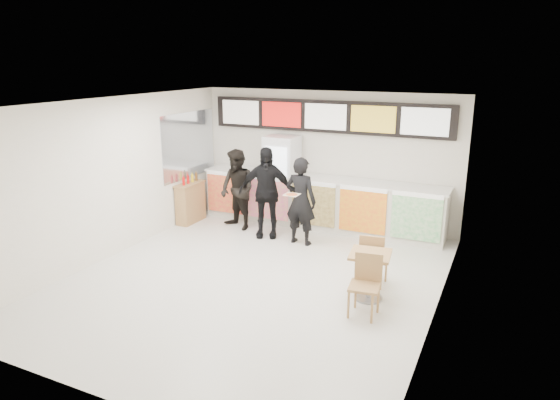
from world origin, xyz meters
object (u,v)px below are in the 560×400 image
Objects in this scene: drinks_fridge at (282,179)px; customer_main at (301,201)px; customer_left at (237,190)px; customer_mid at (266,192)px; cafe_table at (370,267)px; service_counter at (319,202)px; condiment_ledge at (191,202)px.

drinks_fridge is 1.11× the size of customer_main.
drinks_fridge is 1.11m from customer_left.
customer_mid is 1.20× the size of cafe_table.
customer_mid is (0.79, -0.18, 0.08)m from customer_left.
condiment_ledge is (-2.82, -0.93, -0.10)m from service_counter.
drinks_fridge is at bearing 26.77° from condiment_ledge.
customer_main is 2.89m from condiment_ledge.
customer_mid is at bearing -83.05° from drinks_fridge.
customer_main is (0.03, -1.15, 0.33)m from service_counter.
customer_mid is (-0.80, -1.06, 0.40)m from service_counter.
drinks_fridge is 1.12× the size of customer_left.
condiment_ledge is (-2.85, 0.21, -0.43)m from customer_main.
condiment_ledge is (-4.79, 2.02, -0.06)m from cafe_table.
drinks_fridge is 1.81× the size of condiment_ledge.
drinks_fridge reaches higher than customer_main.
customer_main is at bearing -4.22° from condiment_ledge.
cafe_table is at bearing -8.84° from customer_left.
drinks_fridge reaches higher than condiment_ledge.
customer_mid reaches higher than customer_main.
condiment_ledge is at bearing -153.23° from drinks_fridge.
cafe_table is (2.78, -1.90, -0.43)m from customer_mid.
service_counter is at bearing -0.99° from drinks_fridge.
customer_left is at bearing -126.67° from drinks_fridge.
condiment_ledge is (-1.22, -0.06, -0.42)m from customer_left.
customer_left is (-0.66, -0.89, -0.11)m from drinks_fridge.
customer_main is 1.63× the size of condiment_ledge.
customer_left is 1.61× the size of condiment_ledge.
service_counter is 5.02× the size of condiment_ledge.
cafe_table is at bearing 140.78° from customer_main.
customer_mid is at bearing -3.45° from condiment_ledge.
customer_main is at bearing 129.18° from cafe_table.
service_counter is 3.55m from cafe_table.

